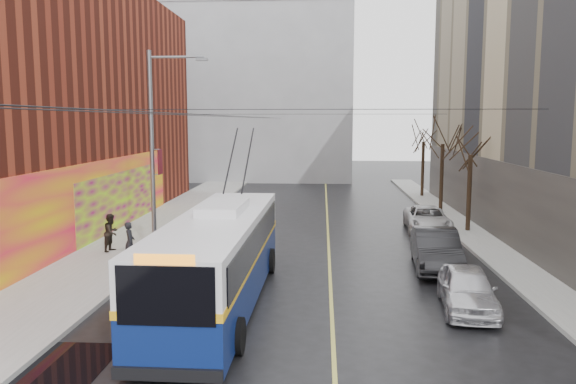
# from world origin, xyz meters

# --- Properties ---
(ground) EXTENTS (140.00, 140.00, 0.00)m
(ground) POSITION_xyz_m (0.00, 0.00, 0.00)
(ground) COLOR black
(ground) RESTS_ON ground
(sidewalk_left) EXTENTS (4.00, 60.00, 0.15)m
(sidewalk_left) POSITION_xyz_m (-8.00, 12.00, 0.07)
(sidewalk_left) COLOR gray
(sidewalk_left) RESTS_ON ground
(sidewalk_right) EXTENTS (2.00, 60.00, 0.15)m
(sidewalk_right) POSITION_xyz_m (9.00, 12.00, 0.07)
(sidewalk_right) COLOR gray
(sidewalk_right) RESTS_ON ground
(lane_line) EXTENTS (0.12, 50.00, 0.01)m
(lane_line) POSITION_xyz_m (1.50, 14.00, 0.00)
(lane_line) COLOR #BFB74C
(lane_line) RESTS_ON ground
(building_far) EXTENTS (20.50, 12.10, 18.00)m
(building_far) POSITION_xyz_m (-6.00, 44.99, 9.02)
(building_far) COLOR gray
(building_far) RESTS_ON ground
(streetlight_pole) EXTENTS (2.65, 0.60, 9.00)m
(streetlight_pole) POSITION_xyz_m (-6.14, 10.00, 4.85)
(streetlight_pole) COLOR slate
(streetlight_pole) RESTS_ON ground
(catenary_wires) EXTENTS (18.00, 60.00, 0.22)m
(catenary_wires) POSITION_xyz_m (-2.54, 14.77, 6.25)
(catenary_wires) COLOR black
(tree_near) EXTENTS (3.20, 3.20, 6.40)m
(tree_near) POSITION_xyz_m (9.00, 16.00, 4.98)
(tree_near) COLOR black
(tree_near) RESTS_ON ground
(tree_mid) EXTENTS (3.20, 3.20, 6.68)m
(tree_mid) POSITION_xyz_m (9.00, 23.00, 5.25)
(tree_mid) COLOR black
(tree_mid) RESTS_ON ground
(tree_far) EXTENTS (3.20, 3.20, 6.57)m
(tree_far) POSITION_xyz_m (9.00, 30.00, 5.14)
(tree_far) COLOR black
(tree_far) RESTS_ON ground
(puddle) EXTENTS (2.77, 2.57, 0.01)m
(puddle) POSITION_xyz_m (-5.49, -1.23, 0.00)
(puddle) COLOR black
(puddle) RESTS_ON ground
(pigeons_flying) EXTENTS (4.32, 2.55, 0.64)m
(pigeons_flying) POSITION_xyz_m (-3.03, 11.32, 7.18)
(pigeons_flying) COLOR slate
(trolleybus) EXTENTS (2.96, 12.09, 5.70)m
(trolleybus) POSITION_xyz_m (-2.19, 3.51, 1.58)
(trolleybus) COLOR #0B1B53
(trolleybus) RESTS_ON ground
(parked_car_a) EXTENTS (2.06, 4.23, 1.39)m
(parked_car_a) POSITION_xyz_m (5.80, 3.41, 0.69)
(parked_car_a) COLOR silver
(parked_car_a) RESTS_ON ground
(parked_car_b) EXTENTS (2.09, 5.02, 1.61)m
(parked_car_b) POSITION_xyz_m (5.80, 8.40, 0.81)
(parked_car_b) COLOR black
(parked_car_b) RESTS_ON ground
(parked_car_c) EXTENTS (2.47, 4.95, 1.35)m
(parked_car_c) POSITION_xyz_m (6.90, 16.31, 0.67)
(parked_car_c) COLOR silver
(parked_car_c) RESTS_ON ground
(following_car) EXTENTS (2.45, 5.00, 1.64)m
(following_car) POSITION_xyz_m (-3.77, 17.50, 0.82)
(following_car) COLOR #A4A3A8
(following_car) RESTS_ON ground
(pedestrian_a) EXTENTS (0.57, 0.70, 1.67)m
(pedestrian_a) POSITION_xyz_m (-6.82, 8.27, 0.98)
(pedestrian_a) COLOR black
(pedestrian_a) RESTS_ON sidewalk_left
(pedestrian_b) EXTENTS (0.80, 0.94, 1.70)m
(pedestrian_b) POSITION_xyz_m (-8.28, 10.06, 1.00)
(pedestrian_b) COLOR black
(pedestrian_b) RESTS_ON sidewalk_left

